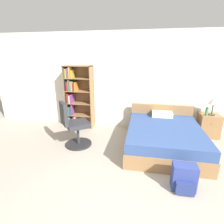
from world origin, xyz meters
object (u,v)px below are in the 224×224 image
object	(u,v)px
bed	(163,136)
office_chair	(74,127)
backpack_blue	(184,178)
bookshelf	(76,97)
nightstand	(208,125)
table_lamp	(214,101)
water_bottle	(207,112)

from	to	relation	value
bed	office_chair	xyz separation A→B (m)	(-1.98, -0.33, 0.21)
office_chair	backpack_blue	xyz separation A→B (m)	(2.16, -1.02, -0.26)
bookshelf	nightstand	distance (m)	3.59
bookshelf	backpack_blue	world-z (taller)	bookshelf
office_chair	nightstand	xyz separation A→B (m)	(3.16, 1.10, -0.17)
bed	table_lamp	xyz separation A→B (m)	(1.19, 0.74, 0.67)
nightstand	water_bottle	bearing A→B (deg)	-141.21
bookshelf	bed	xyz separation A→B (m)	(2.36, -0.82, -0.61)
bookshelf	table_lamp	distance (m)	3.55
bookshelf	nightstand	world-z (taller)	bookshelf
table_lamp	office_chair	bearing A→B (deg)	-161.41
bed	office_chair	distance (m)	2.02
bed	office_chair	world-z (taller)	office_chair
bookshelf	backpack_blue	bearing A→B (deg)	-40.44
bookshelf	nightstand	size ratio (longest dim) A/B	2.97
table_lamp	bed	bearing A→B (deg)	-148.04
bed	nightstand	world-z (taller)	bed
nightstand	table_lamp	distance (m)	0.64
backpack_blue	bed	bearing A→B (deg)	97.61
bed	backpack_blue	size ratio (longest dim) A/B	4.59
table_lamp	backpack_blue	size ratio (longest dim) A/B	1.07
office_chair	backpack_blue	world-z (taller)	office_chair
bookshelf	nightstand	bearing A→B (deg)	-0.67
table_lamp	nightstand	bearing A→B (deg)	106.97
water_bottle	office_chair	bearing A→B (deg)	-161.77
nightstand	bed	bearing A→B (deg)	-146.53
table_lamp	backpack_blue	distance (m)	2.43
bookshelf	backpack_blue	xyz separation A→B (m)	(2.54, -2.17, -0.67)
nightstand	table_lamp	xyz separation A→B (m)	(0.01, -0.04, 0.64)
office_chair	table_lamp	bearing A→B (deg)	18.59
bookshelf	office_chair	bearing A→B (deg)	-71.69
office_chair	bed	bearing A→B (deg)	9.32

